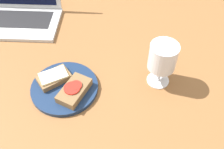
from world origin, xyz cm
name	(u,v)px	position (x,y,z in cm)	size (l,w,h in cm)	color
wooden_table	(96,76)	(0.00, 0.00, 1.50)	(140.00, 140.00, 3.00)	brown
plate	(65,87)	(-9.27, -6.98, 3.68)	(21.11, 21.11, 1.36)	navy
sandwich_with_tomato	(74,90)	(-5.62, -9.47, 5.76)	(10.37, 12.89, 3.04)	brown
sandwich_with_cheese	(54,77)	(-12.94, -4.48, 5.52)	(11.76, 11.08, 2.46)	brown
wine_glass	(163,58)	(20.46, -2.14, 13.51)	(8.51, 8.51, 15.23)	white
laptop	(15,7)	(-35.15, 29.12, 8.14)	(35.50, 23.65, 22.51)	silver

